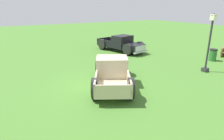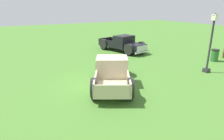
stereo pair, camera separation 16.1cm
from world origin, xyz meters
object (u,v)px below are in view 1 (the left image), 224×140
(pickup_truck_behind_left, at_px, (123,44))
(lamp_post_far, at_px, (209,42))
(pickup_truck_foreground, at_px, (112,71))
(trash_can, at_px, (213,55))

(pickup_truck_behind_left, distance_m, lamp_post_far, 8.01)
(pickup_truck_foreground, xyz_separation_m, trash_can, (-0.05, 9.39, -0.25))
(pickup_truck_foreground, relative_size, pickup_truck_behind_left, 0.98)
(pickup_truck_foreground, distance_m, pickup_truck_behind_left, 8.09)
(pickup_truck_foreground, xyz_separation_m, pickup_truck_behind_left, (-6.39, 4.97, 0.01))
(pickup_truck_behind_left, bearing_deg, trash_can, 34.94)
(pickup_truck_foreground, height_order, lamp_post_far, lamp_post_far)
(lamp_post_far, distance_m, trash_can, 3.62)
(pickup_truck_foreground, distance_m, trash_can, 9.39)
(trash_can, bearing_deg, pickup_truck_foreground, -89.68)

